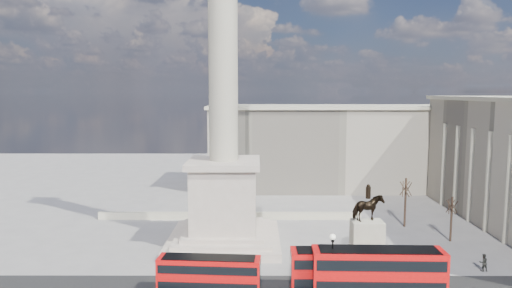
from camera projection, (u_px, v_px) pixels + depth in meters
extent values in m
plane|color=gray|center=(222.00, 257.00, 53.55)|extent=(180.00, 180.00, 0.00)
cube|color=beige|center=(225.00, 239.00, 58.46)|extent=(14.00, 14.00, 1.00)
cube|color=beige|center=(225.00, 234.00, 58.38)|extent=(12.00, 12.00, 0.50)
cube|color=beige|center=(224.00, 230.00, 58.32)|extent=(10.00, 10.00, 0.50)
cube|color=beige|center=(224.00, 197.00, 57.84)|extent=(8.00, 8.00, 8.00)
cube|color=beige|center=(224.00, 163.00, 57.34)|extent=(9.00, 9.00, 0.80)
cylinder|color=#B0A991|center=(223.00, 22.00, 55.35)|extent=(3.60, 3.60, 34.00)
cube|color=beige|center=(230.00, 216.00, 69.39)|extent=(40.00, 0.60, 1.10)
cube|color=beige|center=(335.00, 148.00, 92.33)|extent=(50.00, 16.00, 16.00)
cube|color=beige|center=(336.00, 107.00, 91.39)|extent=(51.00, 17.00, 0.60)
cube|color=red|center=(209.00, 276.00, 42.93)|extent=(9.77, 2.87, 3.55)
cube|color=black|center=(209.00, 282.00, 43.01)|extent=(9.39, 2.90, 0.79)
cube|color=black|center=(209.00, 266.00, 42.83)|extent=(9.39, 2.90, 0.79)
cube|color=black|center=(209.00, 257.00, 42.73)|extent=(8.79, 2.59, 0.05)
cube|color=red|center=(378.00, 273.00, 42.25)|extent=(12.17, 3.11, 4.45)
cube|color=black|center=(377.00, 281.00, 42.34)|extent=(11.69, 3.15, 0.99)
cube|color=black|center=(378.00, 261.00, 42.11)|extent=(11.69, 3.15, 0.99)
cube|color=black|center=(378.00, 249.00, 41.99)|extent=(10.96, 2.80, 0.07)
cube|color=red|center=(349.00, 271.00, 43.27)|extent=(11.05, 2.54, 4.06)
cube|color=black|center=(349.00, 278.00, 43.36)|extent=(10.61, 2.60, 0.90)
cube|color=black|center=(349.00, 260.00, 43.15)|extent=(10.61, 2.60, 0.90)
cube|color=black|center=(349.00, 250.00, 43.04)|extent=(9.94, 2.28, 0.06)
cylinder|color=black|center=(332.00, 269.00, 42.35)|extent=(0.15, 0.15, 5.78)
cylinder|color=black|center=(333.00, 240.00, 42.03)|extent=(0.29, 0.29, 0.29)
sphere|color=silver|center=(333.00, 237.00, 42.00)|extent=(0.54, 0.54, 0.54)
cube|color=beige|center=(366.00, 260.00, 51.79)|extent=(4.40, 3.30, 0.55)
cube|color=beige|center=(367.00, 242.00, 51.54)|extent=(3.52, 2.42, 4.84)
imported|color=black|center=(368.00, 208.00, 51.10)|extent=(3.87, 2.85, 2.97)
cylinder|color=black|center=(368.00, 193.00, 50.89)|extent=(0.55, 0.55, 1.32)
sphere|color=black|center=(368.00, 186.00, 50.81)|extent=(0.40, 0.40, 0.40)
cylinder|color=#332319|center=(451.00, 219.00, 58.91)|extent=(0.27, 0.27, 5.88)
cylinder|color=#332319|center=(405.00, 202.00, 65.31)|extent=(0.30, 0.30, 7.08)
imported|color=#262721|center=(436.00, 257.00, 50.88)|extent=(0.82, 0.68, 1.91)
imported|color=#262721|center=(483.00, 262.00, 49.28)|extent=(0.98, 0.79, 1.92)
imported|color=#262721|center=(379.00, 256.00, 51.71)|extent=(0.97, 0.87, 1.58)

